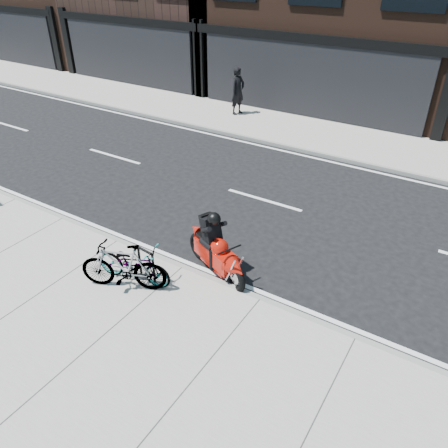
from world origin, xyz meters
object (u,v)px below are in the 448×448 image
Objects in this scene: bicycle_front at (134,263)px; bicycle_rear at (123,266)px; motorcycle at (218,252)px; bike_rack at (146,262)px; pedestrian at (238,91)px.

bicycle_rear is at bearing 163.89° from bicycle_front.
bicycle_front is at bearing -114.02° from motorcycle.
bicycle_front is 0.94× the size of bicycle_rear.
bicycle_rear is (-0.03, -0.28, 0.10)m from bicycle_front.
bicycle_front is 0.30m from bicycle_rear.
bike_rack is 0.41× the size of pedestrian.
motorcycle is at bearing -56.98° from bicycle_front.
motorcycle is (1.36, 1.53, -0.05)m from bicycle_rear.
bicycle_rear reaches higher than bike_rack.
bike_rack is 11.65m from pedestrian.
bicycle_rear is 11.98m from pedestrian.
motorcycle is 1.01× the size of pedestrian.
bicycle_front is at bearing -144.09° from bike_rack.
bike_rack is at bearing 126.82° from bicycle_rear.
bike_rack is 0.44× the size of bicycle_rear.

